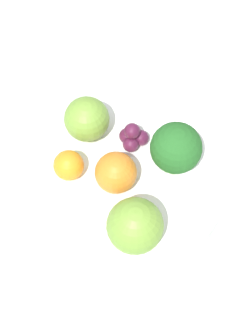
% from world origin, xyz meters
% --- Properties ---
extents(ground_plane, '(6.00, 6.00, 0.00)m').
position_xyz_m(ground_plane, '(0.00, 0.00, 0.00)').
color(ground_plane, gray).
extents(table_surface, '(1.20, 1.20, 0.02)m').
position_xyz_m(table_surface, '(0.00, 0.00, 0.01)').
color(table_surface, '#B2C6B2').
rests_on(table_surface, ground_plane).
extents(bowl, '(0.25, 0.25, 0.03)m').
position_xyz_m(bowl, '(0.00, 0.00, 0.04)').
color(bowl, white).
rests_on(bowl, table_surface).
extents(broccoli, '(0.06, 0.06, 0.08)m').
position_xyz_m(broccoli, '(0.06, 0.02, 0.10)').
color(broccoli, '#8CB76B').
rests_on(broccoli, bowl).
extents(apple_red, '(0.06, 0.06, 0.06)m').
position_xyz_m(apple_red, '(0.02, -0.08, 0.08)').
color(apple_red, olive).
rests_on(apple_red, bowl).
extents(apple_green, '(0.06, 0.06, 0.06)m').
position_xyz_m(apple_green, '(-0.06, 0.05, 0.08)').
color(apple_green, olive).
rests_on(apple_green, bowl).
extents(orange_front, '(0.04, 0.04, 0.04)m').
position_xyz_m(orange_front, '(-0.07, -0.01, 0.07)').
color(orange_front, orange).
rests_on(orange_front, bowl).
extents(orange_back, '(0.05, 0.05, 0.05)m').
position_xyz_m(orange_back, '(-0.01, -0.02, 0.08)').
color(orange_back, orange).
rests_on(orange_back, bowl).
extents(grape_cluster, '(0.04, 0.04, 0.04)m').
position_xyz_m(grape_cluster, '(0.00, 0.04, 0.07)').
color(grape_cluster, '#511938').
rests_on(grape_cluster, bowl).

